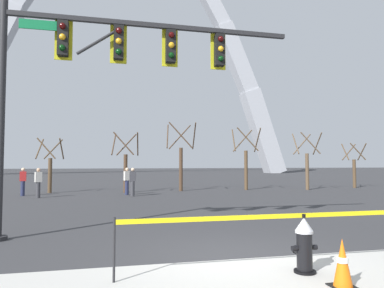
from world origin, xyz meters
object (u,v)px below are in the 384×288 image
at_px(pedestrian_standing_center, 127,181).
at_px(pedestrian_walking_right, 38,183).
at_px(fire_hydrant, 304,245).
at_px(pedestrian_walking_left, 23,181).
at_px(traffic_cone_by_hydrant, 343,264).
at_px(traffic_signal_gantry, 102,66).
at_px(pedestrian_near_trees, 133,182).
at_px(monument_arch, 126,54).

relative_size(pedestrian_standing_center, pedestrian_walking_right, 1.00).
relative_size(fire_hydrant, pedestrian_walking_left, 0.62).
height_order(traffic_cone_by_hydrant, pedestrian_standing_center, pedestrian_standing_center).
bearing_deg(traffic_cone_by_hydrant, traffic_signal_gantry, 127.49).
xyz_separation_m(traffic_cone_by_hydrant, pedestrian_walking_right, (-7.12, 15.71, 0.46)).
bearing_deg(traffic_cone_by_hydrant, pedestrian_standing_center, 98.33).
relative_size(pedestrian_walking_right, pedestrian_near_trees, 1.00).
bearing_deg(traffic_cone_by_hydrant, pedestrian_walking_left, 115.56).
bearing_deg(monument_arch, pedestrian_walking_right, -98.46).
distance_m(monument_arch, pedestrian_walking_left, 45.44).
xyz_separation_m(traffic_signal_gantry, pedestrian_walking_left, (-4.56, 12.41, -3.59)).
relative_size(fire_hydrant, pedestrian_near_trees, 0.62).
height_order(monument_arch, pedestrian_walking_right, monument_arch).
relative_size(traffic_signal_gantry, pedestrian_near_trees, 4.92).
distance_m(fire_hydrant, traffic_cone_by_hydrant, 0.81).
relative_size(traffic_signal_gantry, pedestrian_walking_right, 4.92).
height_order(traffic_signal_gantry, monument_arch, monument_arch).
height_order(traffic_cone_by_hydrant, monument_arch, monument_arch).
distance_m(monument_arch, pedestrian_standing_center, 45.47).
height_order(pedestrian_walking_left, pedestrian_near_trees, same).
relative_size(traffic_cone_by_hydrant, traffic_signal_gantry, 0.09).
bearing_deg(pedestrian_near_trees, traffic_cone_by_hydrant, -82.12).
bearing_deg(pedestrian_walking_left, fire_hydrant, -63.87).
bearing_deg(monument_arch, traffic_cone_by_hydrant, -89.07).
distance_m(traffic_signal_gantry, pedestrian_near_trees, 11.42).
height_order(traffic_cone_by_hydrant, pedestrian_walking_left, pedestrian_walking_left).
distance_m(fire_hydrant, monument_arch, 60.07).
height_order(pedestrian_walking_left, pedestrian_standing_center, same).
height_order(traffic_signal_gantry, pedestrian_walking_left, traffic_signal_gantry).
distance_m(traffic_cone_by_hydrant, pedestrian_walking_right, 17.25).
height_order(traffic_signal_gantry, pedestrian_near_trees, traffic_signal_gantry).
bearing_deg(pedestrian_walking_right, fire_hydrant, -65.04).
relative_size(monument_arch, pedestrian_walking_right, 37.23).
bearing_deg(pedestrian_standing_center, traffic_signal_gantry, -95.93).
xyz_separation_m(fire_hydrant, monument_arch, (-0.76, 56.52, 20.33)).
xyz_separation_m(traffic_signal_gantry, pedestrian_walking_right, (-3.49, 10.97, -3.59)).
relative_size(traffic_cone_by_hydrant, pedestrian_standing_center, 0.46).
xyz_separation_m(monument_arch, pedestrian_walking_left, (-7.26, -40.16, -19.98)).
bearing_deg(traffic_cone_by_hydrant, monument_arch, 90.93).
bearing_deg(fire_hydrant, pedestrian_near_trees, 97.63).
distance_m(fire_hydrant, pedestrian_near_trees, 14.83).
relative_size(fire_hydrant, pedestrian_standing_center, 0.62).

